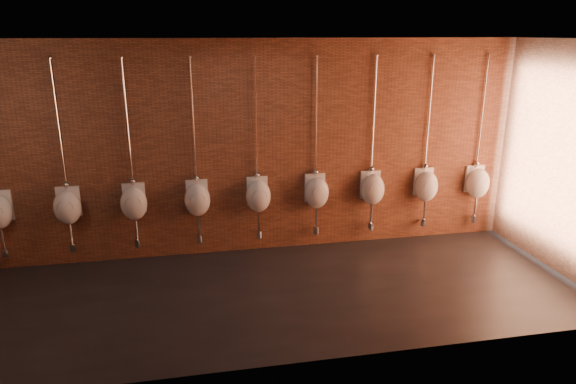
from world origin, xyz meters
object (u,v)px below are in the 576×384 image
Objects in this scene: urinal_8 at (478,182)px; urinal_7 at (426,185)px; urinal_2 at (134,202)px; urinal_3 at (197,199)px; urinal_1 at (67,206)px; urinal_6 at (372,188)px; urinal_5 at (316,192)px; urinal_4 at (258,195)px.

urinal_7 is at bearing 180.00° from urinal_8.
urinal_3 is (0.90, 0.00, 0.00)m from urinal_2.
urinal_6 is at bearing 0.00° from urinal_1.
urinal_7 is 0.90m from urinal_8.
urinal_8 is at bearing 0.00° from urinal_5.
urinal_4 is at bearing 180.00° from urinal_6.
urinal_3 is at bearing 0.00° from urinal_1.
urinal_3 is 1.00× the size of urinal_8.
urinal_2 is 1.00× the size of urinal_4.
urinal_3 is 1.00× the size of urinal_7.
urinal_7 and urinal_8 have the same top height.
urinal_6 is 1.81m from urinal_8.
urinal_2 is 1.00× the size of urinal_8.
urinal_4 and urinal_5 have the same top height.
urinal_2 is 1.00× the size of urinal_5.
urinal_3 is at bearing 180.00° from urinal_5.
urinal_1 is 0.90m from urinal_2.
urinal_8 is (6.33, 0.00, 0.00)m from urinal_1.
urinal_4 is at bearing 0.00° from urinal_3.
urinal_3 is 3.62m from urinal_7.
urinal_2 and urinal_4 have the same top height.
urinal_1 is 6.33m from urinal_8.
urinal_7 is at bearing 0.00° from urinal_5.
urinal_1 and urinal_3 have the same top height.
urinal_8 is (3.62, 0.00, 0.00)m from urinal_4.
urinal_4 is 1.81m from urinal_6.
urinal_6 is at bearing 0.00° from urinal_2.
urinal_7 is (0.90, 0.00, 0.00)m from urinal_6.
urinal_5 is 2.71m from urinal_8.
urinal_4 is 1.00× the size of urinal_5.
urinal_2 is 4.52m from urinal_7.
urinal_5 is at bearing 180.00° from urinal_6.
urinal_8 is at bearing 0.00° from urinal_7.
urinal_7 is 1.00× the size of urinal_8.
urinal_5 is 1.00× the size of urinal_8.
urinal_5 is at bearing 180.00° from urinal_7.
urinal_1 is at bearing 180.00° from urinal_8.
urinal_1 is at bearing 180.00° from urinal_7.
urinal_4 is at bearing 180.00° from urinal_8.
urinal_7 is (5.43, 0.00, 0.00)m from urinal_1.
urinal_2 is 2.71m from urinal_5.
urinal_1 and urinal_8 have the same top height.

